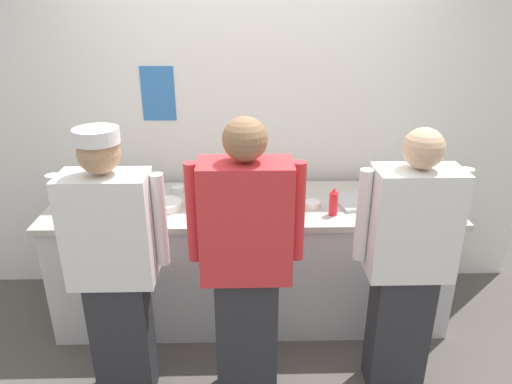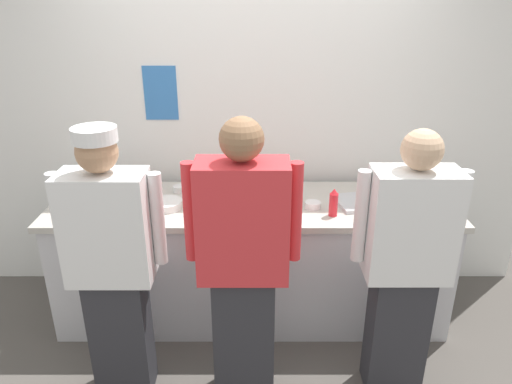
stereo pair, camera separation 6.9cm
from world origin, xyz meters
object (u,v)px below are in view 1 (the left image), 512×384
(chef_far_right, at_px, (407,262))
(sheet_tray, at_px, (373,199))
(mixing_bowl_steel, at_px, (123,190))
(plate_stack_rear, at_px, (166,205))
(plate_stack_front, at_px, (283,196))
(ramekin_green_sauce, at_px, (177,189))
(chef_center, at_px, (246,263))
(squeeze_bottle_secondary, at_px, (196,193))
(ramekin_red_sauce, at_px, (110,214))
(ramekin_yellow_sauce, at_px, (226,202))
(squeeze_bottle_primary, at_px, (240,181))
(squeeze_bottle_spare, at_px, (334,202))
(chef_near_left, at_px, (114,265))
(ramekin_orange_sauce, at_px, (312,204))

(chef_far_right, distance_m, sheet_tray, 0.71)
(mixing_bowl_steel, bearing_deg, plate_stack_rear, -29.96)
(plate_stack_front, height_order, ramekin_green_sauce, plate_stack_front)
(chef_center, relative_size, squeeze_bottle_secondary, 9.39)
(ramekin_red_sauce, bearing_deg, plate_stack_rear, 20.45)
(chef_center, bearing_deg, squeeze_bottle_secondary, 114.02)
(ramekin_green_sauce, height_order, ramekin_yellow_sauce, ramekin_green_sauce)
(chef_center, xyz_separation_m, sheet_tray, (0.87, 0.77, 0.02))
(ramekin_red_sauce, bearing_deg, mixing_bowl_steel, 88.03)
(plate_stack_rear, bearing_deg, chef_center, -52.60)
(sheet_tray, height_order, squeeze_bottle_primary, squeeze_bottle_primary)
(plate_stack_rear, height_order, squeeze_bottle_spare, squeeze_bottle_spare)
(plate_stack_front, bearing_deg, chef_far_right, -49.90)
(squeeze_bottle_primary, bearing_deg, plate_stack_rear, -152.44)
(ramekin_red_sauce, bearing_deg, chef_center, -33.28)
(squeeze_bottle_spare, height_order, ramekin_green_sauce, squeeze_bottle_spare)
(chef_far_right, xyz_separation_m, squeeze_bottle_secondary, (-1.21, 0.68, 0.13))
(plate_stack_front, xyz_separation_m, ramekin_yellow_sauce, (-0.39, -0.06, -0.01))
(chef_near_left, distance_m, plate_stack_front, 1.22)
(sheet_tray, bearing_deg, chef_far_right, -89.16)
(chef_near_left, distance_m, squeeze_bottle_spare, 1.37)
(squeeze_bottle_spare, relative_size, ramekin_green_sauce, 2.20)
(squeeze_bottle_primary, height_order, ramekin_yellow_sauce, squeeze_bottle_primary)
(plate_stack_rear, relative_size, ramekin_green_sauce, 2.52)
(plate_stack_front, xyz_separation_m, ramekin_red_sauce, (-1.11, -0.24, -0.01))
(chef_center, xyz_separation_m, chef_far_right, (0.88, 0.06, -0.04))
(squeeze_bottle_spare, bearing_deg, chef_far_right, -57.45)
(chef_center, distance_m, chef_far_right, 0.88)
(ramekin_yellow_sauce, relative_size, ramekin_orange_sauce, 0.82)
(chef_near_left, bearing_deg, squeeze_bottle_secondary, 62.08)
(plate_stack_rear, distance_m, squeeze_bottle_secondary, 0.21)
(chef_far_right, bearing_deg, squeeze_bottle_secondary, 150.45)
(chef_far_right, height_order, ramekin_yellow_sauce, chef_far_right)
(chef_center, relative_size, plate_stack_rear, 7.85)
(squeeze_bottle_primary, xyz_separation_m, ramekin_yellow_sauce, (-0.09, -0.20, -0.07))
(plate_stack_front, relative_size, ramekin_orange_sauce, 2.21)
(ramekin_red_sauce, bearing_deg, chef_far_right, -16.21)
(ramekin_green_sauce, bearing_deg, chef_center, -63.21)
(plate_stack_front, bearing_deg, chef_center, -107.83)
(plate_stack_front, height_order, ramekin_red_sauce, plate_stack_front)
(chef_near_left, distance_m, squeeze_bottle_primary, 1.12)
(squeeze_bottle_spare, distance_m, ramekin_yellow_sauce, 0.71)
(ramekin_orange_sauce, bearing_deg, plate_stack_front, 147.23)
(chef_far_right, relative_size, plate_stack_rear, 7.49)
(squeeze_bottle_primary, xyz_separation_m, squeeze_bottle_secondary, (-0.29, -0.19, -0.00))
(squeeze_bottle_secondary, relative_size, ramekin_red_sauce, 1.67)
(chef_center, height_order, ramekin_yellow_sauce, chef_center)
(plate_stack_rear, bearing_deg, squeeze_bottle_primary, 27.56)
(plate_stack_front, height_order, mixing_bowl_steel, mixing_bowl_steel)
(chef_near_left, relative_size, squeeze_bottle_primary, 8.73)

